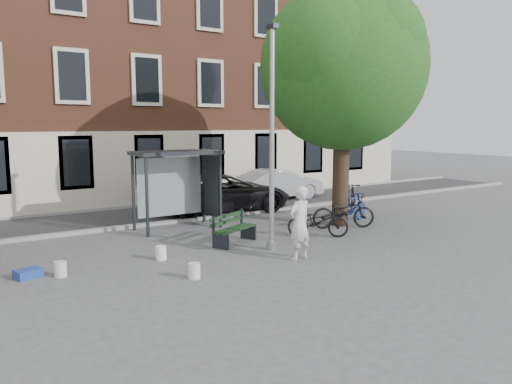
{
  "coord_description": "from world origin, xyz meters",
  "views": [
    {
      "loc": [
        -7.94,
        -11.11,
        3.5
      ],
      "look_at": [
        0.58,
        1.65,
        1.4
      ],
      "focal_mm": 35.0,
      "sensor_mm": 36.0,
      "label": 1
    }
  ],
  "objects_px": {
    "painter": "(300,223)",
    "car_silver": "(279,184)",
    "bike_d": "(350,200)",
    "car_dark": "(223,193)",
    "bike_c": "(318,221)",
    "notice_sign": "(338,187)",
    "bike_b": "(353,207)",
    "bench": "(233,230)",
    "lamppost": "(272,150)",
    "bike_a": "(344,212)",
    "bus_shelter": "(186,171)"
  },
  "relations": [
    {
      "from": "painter",
      "to": "car_silver",
      "type": "xyz_separation_m",
      "value": [
        5.79,
        8.77,
        -0.25
      ]
    },
    {
      "from": "bike_d",
      "to": "car_dark",
      "type": "xyz_separation_m",
      "value": [
        -3.56,
        3.47,
        0.15
      ]
    },
    {
      "from": "bike_c",
      "to": "notice_sign",
      "type": "height_order",
      "value": "notice_sign"
    },
    {
      "from": "notice_sign",
      "to": "bike_d",
      "type": "bearing_deg",
      "value": 39.76
    },
    {
      "from": "bike_d",
      "to": "notice_sign",
      "type": "height_order",
      "value": "notice_sign"
    },
    {
      "from": "bike_b",
      "to": "bench",
      "type": "bearing_deg",
      "value": 81.28
    },
    {
      "from": "lamppost",
      "to": "bike_a",
      "type": "distance_m",
      "value": 4.43
    },
    {
      "from": "bike_b",
      "to": "car_silver",
      "type": "distance_m",
      "value": 6.01
    },
    {
      "from": "painter",
      "to": "car_dark",
      "type": "height_order",
      "value": "painter"
    },
    {
      "from": "bench",
      "to": "bike_c",
      "type": "height_order",
      "value": "bike_c"
    },
    {
      "from": "bike_a",
      "to": "painter",
      "type": "bearing_deg",
      "value": 146.52
    },
    {
      "from": "bike_d",
      "to": "bench",
      "type": "bearing_deg",
      "value": 69.11
    },
    {
      "from": "lamppost",
      "to": "car_dark",
      "type": "height_order",
      "value": "lamppost"
    },
    {
      "from": "bike_b",
      "to": "car_dark",
      "type": "height_order",
      "value": "car_dark"
    },
    {
      "from": "bike_c",
      "to": "car_dark",
      "type": "relative_size",
      "value": 0.34
    },
    {
      "from": "car_silver",
      "to": "notice_sign",
      "type": "distance_m",
      "value": 5.86
    },
    {
      "from": "bike_d",
      "to": "lamppost",
      "type": "bearing_deg",
      "value": 81.38
    },
    {
      "from": "car_silver",
      "to": "bike_a",
      "type": "bearing_deg",
      "value": 164.12
    },
    {
      "from": "bus_shelter",
      "to": "car_silver",
      "type": "xyz_separation_m",
      "value": [
        6.42,
        3.46,
        -1.21
      ]
    },
    {
      "from": "bench",
      "to": "bike_b",
      "type": "relative_size",
      "value": 0.99
    },
    {
      "from": "painter",
      "to": "bike_d",
      "type": "xyz_separation_m",
      "value": [
        5.45,
        3.74,
        -0.34
      ]
    },
    {
      "from": "painter",
      "to": "bike_c",
      "type": "relative_size",
      "value": 1.02
    },
    {
      "from": "painter",
      "to": "bike_a",
      "type": "xyz_separation_m",
      "value": [
        3.68,
        2.22,
        -0.4
      ]
    },
    {
      "from": "lamppost",
      "to": "notice_sign",
      "type": "relative_size",
      "value": 3.43
    },
    {
      "from": "bike_b",
      "to": "car_silver",
      "type": "bearing_deg",
      "value": -23.73
    },
    {
      "from": "bench",
      "to": "bike_c",
      "type": "xyz_separation_m",
      "value": [
        2.64,
        -0.71,
        0.1
      ]
    },
    {
      "from": "lamppost",
      "to": "bus_shelter",
      "type": "height_order",
      "value": "lamppost"
    },
    {
      "from": "bench",
      "to": "bike_b",
      "type": "bearing_deg",
      "value": -19.55
    },
    {
      "from": "bus_shelter",
      "to": "notice_sign",
      "type": "distance_m",
      "value": 5.4
    },
    {
      "from": "lamppost",
      "to": "car_dark",
      "type": "relative_size",
      "value": 1.11
    },
    {
      "from": "bench",
      "to": "bike_a",
      "type": "height_order",
      "value": "bike_a"
    },
    {
      "from": "bike_d",
      "to": "notice_sign",
      "type": "relative_size",
      "value": 1.15
    },
    {
      "from": "lamppost",
      "to": "bike_d",
      "type": "bearing_deg",
      "value": 24.78
    },
    {
      "from": "bus_shelter",
      "to": "car_silver",
      "type": "relative_size",
      "value": 0.67
    },
    {
      "from": "lamppost",
      "to": "bike_c",
      "type": "height_order",
      "value": "lamppost"
    },
    {
      "from": "bike_d",
      "to": "bus_shelter",
      "type": "bearing_deg",
      "value": 42.05
    },
    {
      "from": "bike_a",
      "to": "notice_sign",
      "type": "bearing_deg",
      "value": -7.38
    },
    {
      "from": "lamppost",
      "to": "bus_shelter",
      "type": "relative_size",
      "value": 2.14
    },
    {
      "from": "bike_d",
      "to": "car_dark",
      "type": "height_order",
      "value": "car_dark"
    },
    {
      "from": "bike_b",
      "to": "car_silver",
      "type": "height_order",
      "value": "car_silver"
    },
    {
      "from": "lamppost",
      "to": "painter",
      "type": "height_order",
      "value": "lamppost"
    },
    {
      "from": "bus_shelter",
      "to": "bike_c",
      "type": "xyz_separation_m",
      "value": [
        2.73,
        -3.62,
        -1.42
      ]
    },
    {
      "from": "car_dark",
      "to": "car_silver",
      "type": "distance_m",
      "value": 4.21
    },
    {
      "from": "bench",
      "to": "bike_d",
      "type": "height_order",
      "value": "bike_d"
    },
    {
      "from": "lamppost",
      "to": "notice_sign",
      "type": "height_order",
      "value": "lamppost"
    },
    {
      "from": "bike_b",
      "to": "bike_d",
      "type": "distance_m",
      "value": 1.14
    },
    {
      "from": "painter",
      "to": "notice_sign",
      "type": "relative_size",
      "value": 1.08
    },
    {
      "from": "bus_shelter",
      "to": "bike_d",
      "type": "xyz_separation_m",
      "value": [
        6.08,
        -1.58,
        -1.3
      ]
    },
    {
      "from": "bus_shelter",
      "to": "painter",
      "type": "xyz_separation_m",
      "value": [
        0.63,
        -5.31,
        -0.96
      ]
    },
    {
      "from": "lamppost",
      "to": "bench",
      "type": "distance_m",
      "value": 2.72
    }
  ]
}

